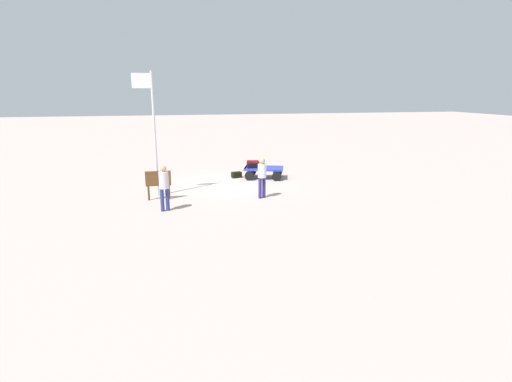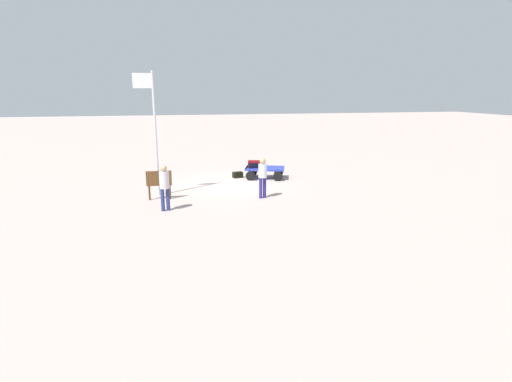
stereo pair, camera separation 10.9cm
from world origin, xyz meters
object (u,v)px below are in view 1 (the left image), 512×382
object	(u,v)px
suitcase_dark	(237,175)
signboard	(158,181)
suitcase_navy	(253,164)
flagpole	(152,124)
worker_lead	(262,174)
suitcase_tan	(255,164)
worker_trailing	(164,184)
suitcase_olive	(253,165)
luggage_cart	(263,170)

from	to	relation	value
suitcase_dark	signboard	world-z (taller)	signboard
suitcase_navy	suitcase_dark	bearing A→B (deg)	-27.05
suitcase_dark	signboard	xyz separation A→B (m)	(3.92, 3.64, 0.65)
flagpole	worker_lead	bearing A→B (deg)	161.74
suitcase_tan	suitcase_dark	size ratio (longest dim) A/B	0.95
suitcase_navy	worker_trailing	distance (m)	6.68
suitcase_olive	suitcase_navy	distance (m)	0.11
worker_lead	luggage_cart	bearing A→B (deg)	-104.86
luggage_cart	worker_lead	bearing A→B (deg)	75.14
suitcase_tan	suitcase_navy	xyz separation A→B (m)	(0.21, 0.44, 0.06)
suitcase_tan	signboard	bearing A→B (deg)	36.93
suitcase_tan	suitcase_dark	world-z (taller)	suitcase_tan
luggage_cart	flagpole	world-z (taller)	flagpole
suitcase_navy	luggage_cart	bearing A→B (deg)	173.38
worker_lead	suitcase_tan	bearing A→B (deg)	-98.87
worker_trailing	flagpole	bearing A→B (deg)	-81.86
suitcase_dark	signboard	distance (m)	5.39
suitcase_navy	signboard	bearing A→B (deg)	34.65
luggage_cart	worker_trailing	size ratio (longest dim) A/B	1.29
luggage_cart	suitcase_dark	world-z (taller)	luggage_cart
suitcase_navy	suitcase_dark	xyz separation A→B (m)	(0.77, -0.40, -0.60)
worker_trailing	suitcase_olive	bearing A→B (deg)	-132.49
luggage_cart	worker_trailing	distance (m)	7.04
suitcase_olive	worker_trailing	world-z (taller)	worker_trailing
signboard	suitcase_olive	bearing A→B (deg)	-146.04
worker_trailing	signboard	distance (m)	1.74
suitcase_dark	worker_lead	size ratio (longest dim) A/B	0.33
suitcase_navy	worker_lead	size ratio (longest dim) A/B	0.38
luggage_cart	flagpole	size ratio (longest dim) A/B	0.43
flagpole	suitcase_tan	bearing A→B (deg)	-149.83
suitcase_olive	signboard	distance (m)	5.64
suitcase_olive	worker_lead	xyz separation A→B (m)	(0.45, 3.83, 0.32)
luggage_cart	suitcase_tan	bearing A→B (deg)	-55.74
suitcase_dark	worker_lead	xyz separation A→B (m)	(-0.30, 4.32, 0.87)
suitcase_navy	suitcase_olive	bearing A→B (deg)	78.10
suitcase_tan	flagpole	size ratio (longest dim) A/B	0.10
luggage_cart	flagpole	bearing A→B (deg)	24.24
suitcase_tan	suitcase_navy	bearing A→B (deg)	64.71
worker_trailing	suitcase_dark	bearing A→B (deg)	-124.64
worker_lead	signboard	bearing A→B (deg)	-9.10
worker_trailing	flagpole	distance (m)	3.21
worker_trailing	flagpole	world-z (taller)	flagpole
luggage_cart	signboard	distance (m)	6.15
flagpole	signboard	bearing A→B (deg)	99.68
signboard	luggage_cart	bearing A→B (deg)	-148.77
suitcase_dark	worker_trailing	xyz separation A→B (m)	(3.70, 5.35, 0.88)
suitcase_navy	flagpole	bearing A→B (deg)	27.25
suitcase_navy	worker_trailing	xyz separation A→B (m)	(4.47, 4.96, 0.28)
luggage_cart	flagpole	xyz separation A→B (m)	(5.38, 2.42, 2.61)
flagpole	suitcase_dark	bearing A→B (deg)	-144.58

